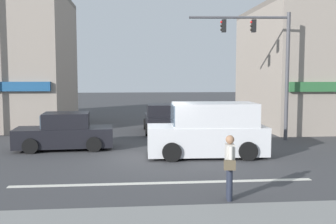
{
  "coord_description": "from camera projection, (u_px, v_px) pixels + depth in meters",
  "views": [
    {
      "loc": [
        -0.96,
        -14.83,
        3.16
      ],
      "look_at": [
        0.63,
        2.0,
        1.6
      ],
      "focal_mm": 42.0,
      "sensor_mm": 36.0,
      "label": 1
    }
  ],
  "objects": [
    {
      "name": "ground_plane",
      "position": [
        157.0,
        158.0,
        15.09
      ],
      "size": [
        120.0,
        120.0,
        0.0
      ],
      "primitive_type": "plane",
      "color": "#3D3D3F"
    },
    {
      "name": "lane_marking_stripe",
      "position": [
        164.0,
        183.0,
        11.62
      ],
      "size": [
        9.0,
        0.24,
        0.01
      ],
      "primitive_type": "cube",
      "color": "silver",
      "rests_on": "ground"
    },
    {
      "name": "utility_pole_far_right",
      "position": [
        280.0,
        63.0,
        22.24
      ],
      "size": [
        1.4,
        0.22,
        7.46
      ],
      "color": "brown",
      "rests_on": "ground"
    },
    {
      "name": "traffic_light_mast",
      "position": [
        268.0,
        55.0,
        18.99
      ],
      "size": [
        4.88,
        0.52,
        6.2
      ],
      "color": "#47474C",
      "rests_on": "ground"
    },
    {
      "name": "van_crossing_center",
      "position": [
        209.0,
        131.0,
        15.4
      ],
      "size": [
        4.65,
        2.15,
        2.11
      ],
      "color": "silver",
      "rests_on": "ground"
    },
    {
      "name": "sedan_parked_curbside",
      "position": [
        161.0,
        120.0,
        22.0
      ],
      "size": [
        1.89,
        4.11,
        1.58
      ],
      "color": "black",
      "rests_on": "ground"
    },
    {
      "name": "sedan_crossing_rightbound",
      "position": [
        65.0,
        133.0,
        16.92
      ],
      "size": [
        4.2,
        2.08,
        1.58
      ],
      "color": "black",
      "rests_on": "ground"
    },
    {
      "name": "pedestrian_foreground_with_bag",
      "position": [
        230.0,
        163.0,
        9.93
      ],
      "size": [
        0.36,
        0.67,
        1.67
      ],
      "color": "#232838",
      "rests_on": "ground"
    }
  ]
}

